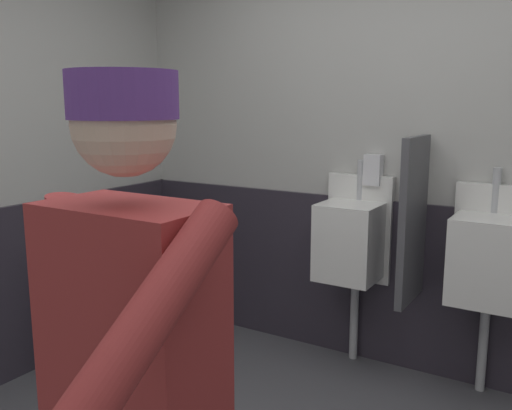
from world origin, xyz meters
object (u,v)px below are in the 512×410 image
person (132,366)px  soap_dispenser (373,170)px  urinal_left (351,240)px  trash_bin (91,311)px  urinal_middle (487,259)px

person → soap_dispenser: size_ratio=9.11×
urinal_left → soap_dispenser: (0.08, 0.12, 0.41)m
trash_bin → urinal_left: bearing=32.9°
trash_bin → soap_dispenser: soap_dispenser is taller
urinal_middle → trash_bin: (-2.05, -0.84, -0.42)m
urinal_left → person: person is taller
soap_dispenser → urinal_left: bearing=-122.4°
person → trash_bin: size_ratio=2.31×
urinal_left → person: size_ratio=0.76×
urinal_left → trash_bin: urinal_left is taller
urinal_middle → person: person is taller
person → soap_dispenser: (-0.23, 2.24, 0.22)m
urinal_left → soap_dispenser: 0.43m
person → urinal_middle: bearing=78.1°
urinal_middle → trash_bin: size_ratio=1.75×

